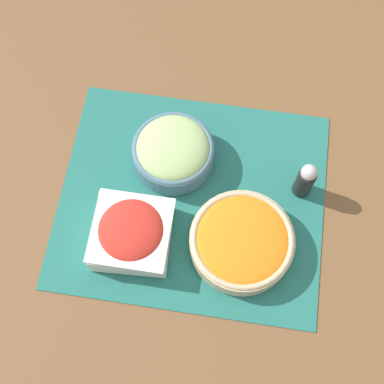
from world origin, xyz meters
name	(u,v)px	position (x,y,z in m)	size (l,w,h in m)	color
ground_plane	(192,199)	(0.00, 0.00, 0.00)	(3.00, 3.00, 0.00)	brown
placemat	(192,199)	(0.00, 0.00, 0.00)	(0.48, 0.41, 0.00)	#236B60
cucumber_bowl	(173,151)	(0.05, -0.07, 0.04)	(0.15, 0.15, 0.07)	slate
carrot_bowl	(242,241)	(-0.10, 0.08, 0.03)	(0.18, 0.18, 0.05)	#C6B28E
tomato_bowl	(132,233)	(0.09, 0.09, 0.04)	(0.14, 0.14, 0.07)	white
pepper_shaker	(305,180)	(-0.19, -0.05, 0.05)	(0.03, 0.03, 0.09)	black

